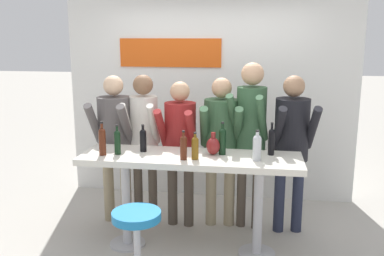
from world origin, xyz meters
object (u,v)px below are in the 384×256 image
Objects in this scene: person_far_left at (115,133)px; person_center_right at (251,126)px; wine_bottle_7 at (184,146)px; decorative_vase at (213,146)px; wine_bottle_5 at (222,140)px; person_center at (221,136)px; person_center_left at (180,138)px; wine_bottle_1 at (143,139)px; wine_bottle_3 at (102,140)px; wine_bottle_6 at (257,146)px; bar_stool at (137,238)px; tasting_table at (191,171)px; person_right at (292,137)px; wine_bottle_4 at (195,147)px; person_left at (144,131)px; wine_bottle_2 at (271,140)px; wine_bottle_0 at (117,141)px.

person_center_right is at bearing 2.81° from person_far_left.
decorative_vase is at bearing 39.33° from wine_bottle_7.
person_far_left reaches higher than wine_bottle_7.
wine_bottle_5 reaches higher than decorative_vase.
person_far_left reaches higher than person_center.
person_center_left is at bearing -164.01° from person_center_right.
wine_bottle_5 is (0.78, 0.01, 0.02)m from wine_bottle_1.
wine_bottle_7 is (0.16, -0.69, 0.09)m from person_center_left.
wine_bottle_3 is 1.46m from wine_bottle_6.
wine_bottle_1 is at bearing 179.06° from decorative_vase.
person_center reaches higher than bar_stool.
person_far_left is 7.64× the size of decorative_vase.
tasting_table is 1.16× the size of person_center_right.
wine_bottle_1 is (-1.47, -0.49, 0.04)m from person_right.
tasting_table is 1.16m from person_right.
person_left is at bearing 133.85° from wine_bottle_4.
wine_bottle_1 is 1.25m from wine_bottle_2.
person_right is 1.94m from wine_bottle_3.
person_center is at bearing 1.49° from person_left.
wine_bottle_5 is at bearing -88.53° from person_center.
wine_bottle_1 is (0.45, -0.47, 0.07)m from person_far_left.
wine_bottle_6 is 1.29× the size of decorative_vase.
person_center_right is 7.13× the size of wine_bottle_4.
wine_bottle_1 is 0.58m from wine_bottle_4.
person_right reaches higher than person_center_left.
decorative_vase is (-0.03, -0.56, 0.04)m from person_center.
wine_bottle_6 is at bearing -28.39° from person_left.
person_center_left is 0.77m from person_center_right.
person_left is at bearing 151.33° from wine_bottle_5.
wine_bottle_2 is at bearing -18.45° from person_center_left.
tasting_table is 0.76m from wine_bottle_0.
tasting_table is 1.30× the size of person_center_left.
person_center_right is 1.42m from wine_bottle_0.
person_left is at bearing 170.38° from person_right.
decorative_vase is at bearing -97.66° from person_center.
wine_bottle_0 is 0.92m from decorative_vase.
wine_bottle_1 is at bearing 28.09° from wine_bottle_3.
person_center_right reaches higher than wine_bottle_6.
person_right is at bearing 36.52° from wine_bottle_4.
wine_bottle_6 is (0.96, 0.66, 0.65)m from bar_stool.
wine_bottle_5 is (1.24, -0.46, 0.09)m from person_far_left.
bar_stool is 2.51× the size of wine_bottle_7.
wine_bottle_6 is (1.33, -0.00, 0.00)m from wine_bottle_0.
person_left is 0.93m from wine_bottle_7.
tasting_table is 8.24× the size of wine_bottle_4.
person_left is 1.18m from person_center_right.
wine_bottle_3 is at bearing -140.97° from person_center_right.
person_center_right is 1.56m from wine_bottle_3.
person_left is 5.16× the size of wine_bottle_3.
wine_bottle_0 is at bearing 118.95° from bar_stool.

